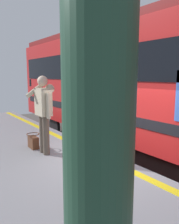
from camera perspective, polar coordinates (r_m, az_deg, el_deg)
The scene contains 8 objects.
ground_plane at distance 5.47m, azimuth 5.79°, elevation -21.59°, with size 25.12×25.12×0.00m, color #4C4742.
platform at distance 4.27m, azimuth -19.88°, elevation -23.09°, with size 14.39×4.51×1.11m, color gray.
safety_line at distance 4.81m, azimuth 3.25°, elevation -11.33°, with size 14.10×0.16×0.01m, color yellow.
track_rail_near at distance 6.52m, azimuth 17.33°, elevation -15.87°, with size 18.71×0.08×0.16m, color slate.
train_carriage at distance 7.05m, azimuth 16.03°, elevation 7.67°, with size 13.77×2.83×4.22m.
passenger at distance 4.91m, azimuth -11.45°, elevation 0.91°, with size 0.57×0.55×1.69m.
handbag at distance 5.51m, azimuth -14.01°, elevation -7.21°, with size 0.33×0.30×0.35m.
station_column at distance 0.95m, azimuth 2.42°, elevation 13.63°, with size 0.31×0.31×3.53m, color #1E3F2D.
Camera 1 is at (-3.53, 3.10, 2.79)m, focal length 36.22 mm.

